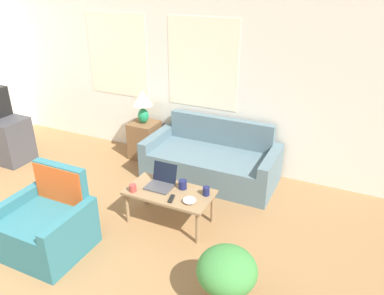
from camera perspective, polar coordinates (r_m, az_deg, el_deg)
wall_back at (r=5.88m, az=-4.28°, el=10.91°), size 6.92×0.06×2.60m
couch at (r=5.45m, az=3.10°, el=-2.11°), size 1.88×0.89×0.82m
armchair at (r=4.39m, az=-21.04°, el=-11.09°), size 0.86×0.76×0.89m
side_table at (r=6.07m, az=-7.21°, el=1.15°), size 0.41×0.41×0.60m
table_lamp at (r=5.84m, az=-7.55°, el=6.88°), size 0.32×0.32×0.52m
coffee_table at (r=4.43m, az=-3.45°, el=-7.22°), size 1.02×0.53×0.43m
laptop at (r=4.49m, az=-4.70°, el=-5.17°), size 0.31×0.31×0.25m
cup_navy at (r=4.42m, az=-1.43°, el=-5.67°), size 0.10×0.10×0.11m
cup_yellow at (r=4.30m, az=2.17°, el=-6.66°), size 0.08×0.08×0.10m
cup_white at (r=4.43m, az=-9.01°, el=-6.12°), size 0.08×0.08×0.09m
snack_bowl at (r=4.18m, az=-0.40°, el=-8.03°), size 0.15×0.15×0.06m
tv_remote at (r=4.25m, az=-3.16°, el=-7.80°), size 0.08×0.16×0.02m
potted_plant at (r=3.47m, az=5.31°, el=-18.62°), size 0.54×0.54×0.59m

